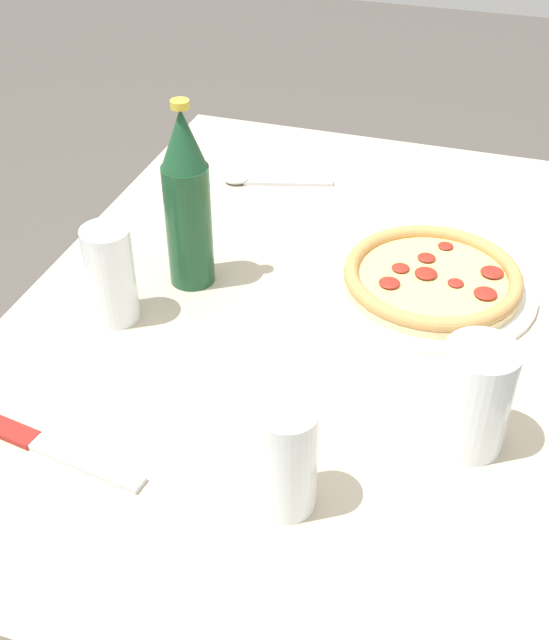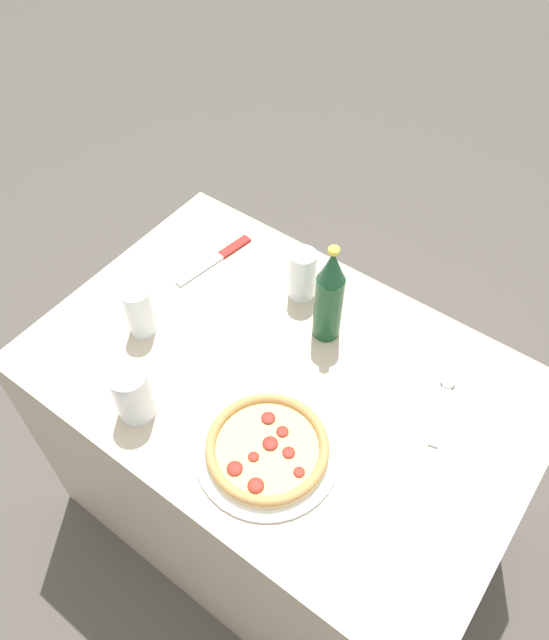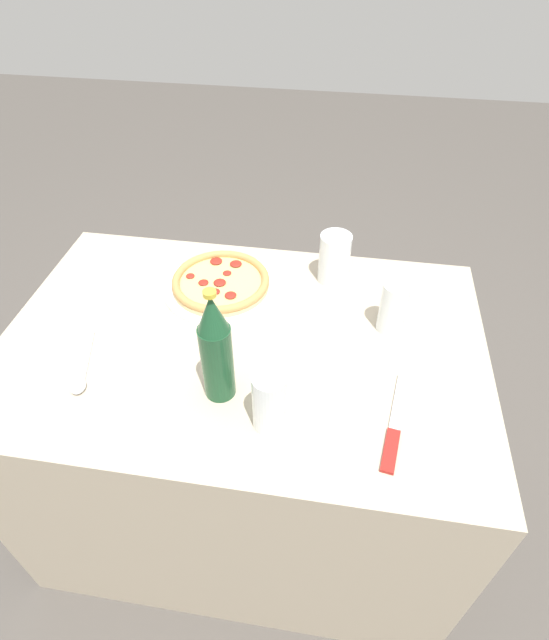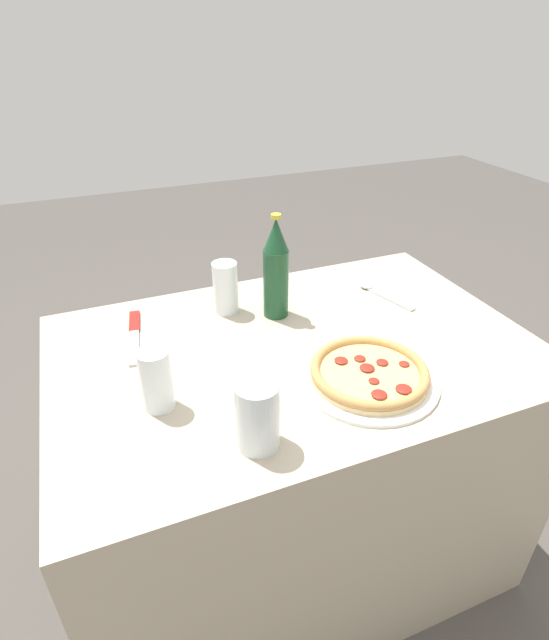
# 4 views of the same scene
# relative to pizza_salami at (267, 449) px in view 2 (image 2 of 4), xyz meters

# --- Properties ---
(ground_plane) EXTENTS (8.00, 8.00, 0.00)m
(ground_plane) POSITION_rel_pizza_salami_xyz_m (-0.09, 0.18, -0.76)
(ground_plane) COLOR #4C4742
(table) EXTENTS (1.12, 0.74, 0.74)m
(table) POSITION_rel_pizza_salami_xyz_m (-0.09, 0.18, -0.39)
(table) COLOR #B7A88E
(table) RESTS_ON ground_plane
(pizza_salami) EXTENTS (0.30, 0.30, 0.04)m
(pizza_salami) POSITION_rel_pizza_salami_xyz_m (0.00, 0.00, 0.00)
(pizza_salami) COLOR white
(pizza_salami) RESTS_ON table
(glass_orange_juice) EXTENTS (0.06, 0.06, 0.13)m
(glass_orange_juice) POSITION_rel_pizza_salami_xyz_m (-0.43, 0.08, 0.04)
(glass_orange_juice) COLOR white
(glass_orange_juice) RESTS_ON table
(glass_red_wine) EXTENTS (0.06, 0.06, 0.14)m
(glass_red_wine) POSITION_rel_pizza_salami_xyz_m (-0.19, 0.40, 0.05)
(glass_red_wine) COLOR white
(glass_red_wine) RESTS_ON table
(glass_cola) EXTENTS (0.08, 0.08, 0.13)m
(glass_cola) POSITION_rel_pizza_salami_xyz_m (-0.28, -0.08, 0.04)
(glass_cola) COLOR white
(glass_cola) RESTS_ON table
(beer_bottle) EXTENTS (0.06, 0.06, 0.27)m
(beer_bottle) POSITION_rel_pizza_salami_xyz_m (-0.08, 0.33, 0.11)
(beer_bottle) COLOR #194728
(beer_bottle) RESTS_ON table
(knife) EXTENTS (0.06, 0.24, 0.01)m
(knife) POSITION_rel_pizza_salami_xyz_m (-0.44, 0.37, -0.01)
(knife) COLOR maroon
(knife) RESTS_ON table
(spoon) EXTENTS (0.08, 0.19, 0.01)m
(spoon) POSITION_rel_pizza_salami_xyz_m (0.23, 0.33, -0.01)
(spoon) COLOR silver
(spoon) RESTS_ON table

